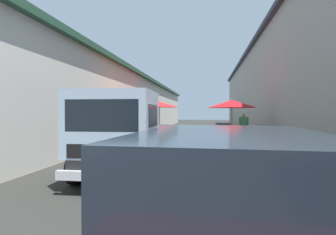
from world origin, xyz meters
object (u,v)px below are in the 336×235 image
at_px(delivery_truck, 123,136).
at_px(fruit_stall_mid_lane, 231,108).
at_px(fruit_stall_far_left, 160,109).
at_px(fruit_stall_far_right, 133,108).
at_px(hatchback_car, 228,208).
at_px(vendor_by_crates, 244,124).

bearing_deg(delivery_truck, fruit_stall_mid_lane, -22.74).
relative_size(fruit_stall_far_left, fruit_stall_far_right, 1.02).
height_order(hatchback_car, vendor_by_crates, vendor_by_crates).
distance_m(fruit_stall_far_right, delivery_truck, 6.58).
bearing_deg(hatchback_car, fruit_stall_far_left, 12.75).
xyz_separation_m(fruit_stall_far_left, fruit_stall_mid_lane, (-2.24, -4.09, 0.02)).
bearing_deg(vendor_by_crates, fruit_stall_mid_lane, 164.78).
height_order(hatchback_car, delivery_truck, delivery_truck).
height_order(fruit_stall_far_left, delivery_truck, fruit_stall_far_left).
height_order(fruit_stall_far_right, vendor_by_crates, fruit_stall_far_right).
xyz_separation_m(fruit_stall_far_left, fruit_stall_far_right, (-3.59, 0.67, 0.01)).
xyz_separation_m(fruit_stall_mid_lane, fruit_stall_far_right, (-1.34, 4.76, -0.01)).
distance_m(fruit_stall_mid_lane, delivery_truck, 8.37).
relative_size(fruit_stall_far_right, vendor_by_crates, 1.54).
distance_m(fruit_stall_mid_lane, fruit_stall_far_right, 4.95).
bearing_deg(fruit_stall_far_left, vendor_by_crates, -69.49).
bearing_deg(fruit_stall_far_left, hatchback_car, -167.25).
bearing_deg(fruit_stall_far_left, fruit_stall_mid_lane, -118.74).
height_order(delivery_truck, vendor_by_crates, delivery_truck).
relative_size(fruit_stall_far_right, hatchback_car, 0.59).
height_order(fruit_stall_far_left, fruit_stall_far_right, fruit_stall_far_right).
relative_size(hatchback_car, delivery_truck, 0.80).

